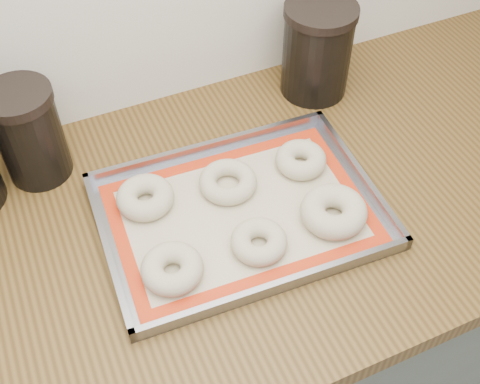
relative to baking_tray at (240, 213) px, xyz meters
name	(u,v)px	position (x,y,z in m)	size (l,w,h in m)	color
cabinet	(210,349)	(-0.07, 0.02, -0.48)	(3.00, 0.65, 0.86)	#556055
countertop	(200,227)	(-0.07, 0.02, -0.03)	(3.06, 0.68, 0.04)	brown
baking_tray	(240,213)	(0.00, 0.00, 0.00)	(0.48, 0.35, 0.03)	gray
baking_mat	(240,214)	(0.00, 0.00, 0.00)	(0.43, 0.31, 0.00)	#C6B793
bagel_front_left	(172,269)	(-0.14, -0.07, 0.02)	(0.10, 0.10, 0.04)	beige
bagel_front_mid	(259,242)	(0.00, -0.08, 0.01)	(0.09, 0.09, 0.03)	beige
bagel_front_right	(334,211)	(0.14, -0.07, 0.02)	(0.11, 0.11, 0.04)	beige
bagel_back_left	(145,197)	(-0.14, 0.08, 0.02)	(0.10, 0.10, 0.04)	beige
bagel_back_mid	(228,182)	(0.00, 0.06, 0.01)	(0.10, 0.10, 0.03)	beige
bagel_back_right	(301,160)	(0.14, 0.06, 0.01)	(0.09, 0.09, 0.03)	beige
canister_mid	(29,133)	(-0.28, 0.24, 0.08)	(0.12, 0.12, 0.18)	black
canister_right	(317,50)	(0.27, 0.25, 0.09)	(0.14, 0.14, 0.19)	black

